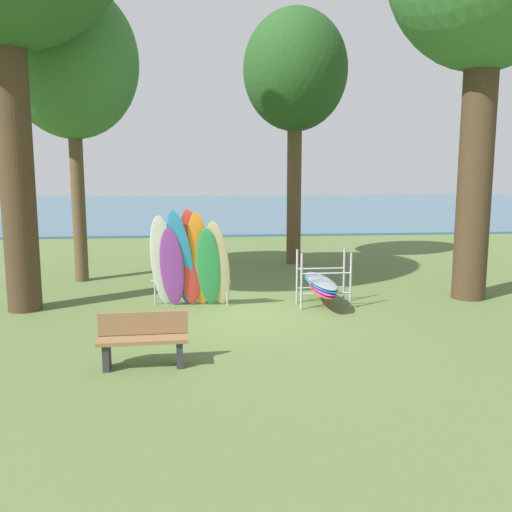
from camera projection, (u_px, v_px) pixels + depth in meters
ground_plane at (243, 316)px, 11.88m from camera, size 80.00×80.00×0.00m
lake_water at (214, 208)px, 42.95m from camera, size 80.00×36.00×0.10m
tree_mid_behind at (295, 73)px, 17.49m from camera, size 3.26×3.26×7.97m
tree_far_left_back at (72, 63)px, 14.65m from camera, size 3.47×3.47×7.83m
leaning_board_pile at (190, 263)px, 12.33m from camera, size 1.87×1.10×2.24m
board_storage_rack at (322, 284)px, 12.68m from camera, size 1.15×2.13×1.25m
park_bench at (143, 339)px, 8.79m from camera, size 1.42×0.48×0.85m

